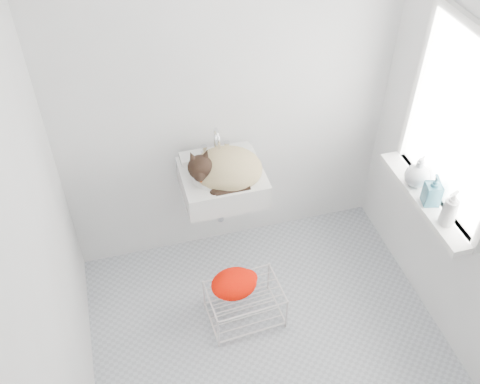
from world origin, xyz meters
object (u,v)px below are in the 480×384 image
object	(u,v)px
wire_rack	(245,303)
bottle_a	(445,223)
cat	(225,169)
bottle_b	(429,203)
bottle_c	(415,184)
sink	(222,172)

from	to	relation	value
wire_rack	bottle_a	bearing A→B (deg)	-13.58
cat	bottle_b	bearing A→B (deg)	-13.10
bottle_a	bottle_b	world-z (taller)	bottle_b
bottle_b	bottle_a	bearing A→B (deg)	-90.00
cat	bottle_c	distance (m)	1.17
bottle_b	bottle_c	xyz separation A→B (m)	(0.00, 0.17, 0.00)
sink	bottle_c	distance (m)	1.19
wire_rack	bottle_a	size ratio (longest dim) A/B	2.26
bottle_a	bottle_c	distance (m)	0.35
sink	bottle_a	world-z (taller)	sink
sink	bottle_a	xyz separation A→B (m)	(1.11, -0.77, 0.00)
sink	wire_rack	size ratio (longest dim) A/B	1.13
sink	wire_rack	distance (m)	0.86
cat	wire_rack	size ratio (longest dim) A/B	1.10
cat	sink	bearing A→B (deg)	139.37
bottle_a	bottle_c	xyz separation A→B (m)	(0.00, 0.35, 0.00)
cat	bottle_b	size ratio (longest dim) A/B	2.44
sink	cat	world-z (taller)	cat
wire_rack	bottle_c	size ratio (longest dim) A/B	2.35
bottle_a	bottle_c	bearing A→B (deg)	90.00
wire_rack	bottle_b	bearing A→B (deg)	-4.70
sink	bottle_a	bearing A→B (deg)	-34.76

